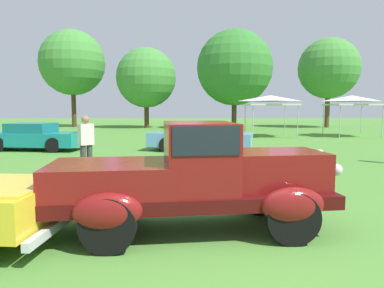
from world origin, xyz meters
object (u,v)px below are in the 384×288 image
show_car_skyblue (199,137)px  spectator_near_truck (86,143)px  canopy_tent_left_field (270,100)px  feature_pickup_truck (194,176)px  show_car_teal (34,137)px  canopy_tent_center_field (352,100)px

show_car_skyblue → spectator_near_truck: bearing=-122.1°
canopy_tent_left_field → show_car_skyblue: bearing=-123.2°
spectator_near_truck → canopy_tent_left_field: bearing=57.3°
feature_pickup_truck → show_car_teal: 12.88m
canopy_tent_left_field → canopy_tent_center_field: bearing=0.6°
feature_pickup_truck → spectator_near_truck: feature_pickup_truck is taller
spectator_near_truck → canopy_tent_center_field: size_ratio=0.56×
spectator_near_truck → canopy_tent_left_field: (8.52, 13.27, 1.51)m
show_car_teal → show_car_skyblue: same height
spectator_near_truck → feature_pickup_truck: bearing=-58.7°
show_car_teal → spectator_near_truck: (3.92, -6.06, 0.31)m
feature_pickup_truck → spectator_near_truck: size_ratio=2.63×
show_car_teal → feature_pickup_truck: bearing=-57.8°
show_car_teal → canopy_tent_center_field: size_ratio=1.48×
feature_pickup_truck → canopy_tent_center_field: canopy_tent_center_field is taller
spectator_near_truck → canopy_tent_center_field: bearing=43.7°
spectator_near_truck → canopy_tent_left_field: 15.84m
show_car_teal → spectator_near_truck: bearing=-57.1°
canopy_tent_left_field → canopy_tent_center_field: (5.45, 0.06, -0.00)m
show_car_teal → canopy_tent_center_field: canopy_tent_center_field is taller
spectator_near_truck → canopy_tent_center_field: 19.37m
feature_pickup_truck → show_car_teal: (-6.86, 10.90, -0.27)m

